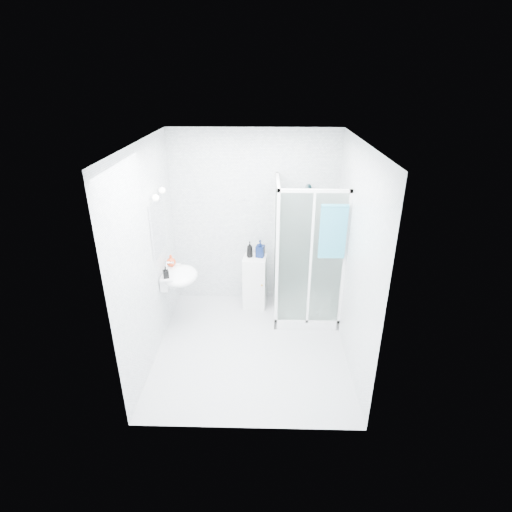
{
  "coord_description": "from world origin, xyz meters",
  "views": [
    {
      "loc": [
        0.17,
        -4.22,
        3.26
      ],
      "look_at": [
        0.05,
        0.35,
        1.15
      ],
      "focal_mm": 28.0,
      "sensor_mm": 36.0,
      "label": 1
    }
  ],
  "objects_px": {
    "shower_enclosure": "(300,289)",
    "hand_towel": "(333,230)",
    "soap_dispenser_black": "(166,272)",
    "soap_dispenser_orange": "(171,260)",
    "shampoo_bottle_b": "(260,249)",
    "storage_cabinet": "(255,282)",
    "shampoo_bottle_a": "(250,250)",
    "wall_basin": "(178,276)"
  },
  "relations": [
    {
      "from": "shampoo_bottle_b",
      "to": "soap_dispenser_orange",
      "type": "bearing_deg",
      "value": -159.23
    },
    {
      "from": "shampoo_bottle_a",
      "to": "soap_dispenser_black",
      "type": "bearing_deg",
      "value": -143.03
    },
    {
      "from": "shampoo_bottle_a",
      "to": "shampoo_bottle_b",
      "type": "distance_m",
      "value": 0.15
    },
    {
      "from": "storage_cabinet",
      "to": "soap_dispenser_orange",
      "type": "xyz_separation_m",
      "value": [
        -1.13,
        -0.42,
        0.54
      ]
    },
    {
      "from": "shower_enclosure",
      "to": "hand_towel",
      "type": "xyz_separation_m",
      "value": [
        0.33,
        -0.4,
        1.05
      ]
    },
    {
      "from": "wall_basin",
      "to": "hand_towel",
      "type": "bearing_deg",
      "value": -2.46
    },
    {
      "from": "wall_basin",
      "to": "shampoo_bottle_b",
      "type": "distance_m",
      "value": 1.26
    },
    {
      "from": "storage_cabinet",
      "to": "hand_towel",
      "type": "relative_size",
      "value": 1.15
    },
    {
      "from": "shampoo_bottle_b",
      "to": "hand_towel",
      "type": "bearing_deg",
      "value": -38.32
    },
    {
      "from": "wall_basin",
      "to": "shampoo_bottle_b",
      "type": "height_order",
      "value": "shampoo_bottle_b"
    },
    {
      "from": "storage_cabinet",
      "to": "hand_towel",
      "type": "xyz_separation_m",
      "value": [
        0.98,
        -0.68,
        1.1
      ]
    },
    {
      "from": "wall_basin",
      "to": "shampoo_bottle_a",
      "type": "relative_size",
      "value": 2.35
    },
    {
      "from": "storage_cabinet",
      "to": "soap_dispenser_orange",
      "type": "relative_size",
      "value": 4.98
    },
    {
      "from": "soap_dispenser_black",
      "to": "storage_cabinet",
      "type": "bearing_deg",
      "value": 34.43
    },
    {
      "from": "wall_basin",
      "to": "hand_towel",
      "type": "xyz_separation_m",
      "value": [
        1.98,
        -0.09,
        0.7
      ]
    },
    {
      "from": "shampoo_bottle_b",
      "to": "wall_basin",
      "type": "bearing_deg",
      "value": -149.69
    },
    {
      "from": "soap_dispenser_black",
      "to": "shampoo_bottle_a",
      "type": "bearing_deg",
      "value": 36.97
    },
    {
      "from": "wall_basin",
      "to": "soap_dispenser_orange",
      "type": "relative_size",
      "value": 3.47
    },
    {
      "from": "wall_basin",
      "to": "soap_dispenser_orange",
      "type": "bearing_deg",
      "value": 125.49
    },
    {
      "from": "hand_towel",
      "to": "storage_cabinet",
      "type": "bearing_deg",
      "value": 145.33
    },
    {
      "from": "shampoo_bottle_a",
      "to": "soap_dispenser_black",
      "type": "distance_m",
      "value": 1.3
    },
    {
      "from": "hand_towel",
      "to": "shampoo_bottle_a",
      "type": "height_order",
      "value": "hand_towel"
    },
    {
      "from": "shower_enclosure",
      "to": "soap_dispenser_black",
      "type": "bearing_deg",
      "value": -164.56
    },
    {
      "from": "hand_towel",
      "to": "shampoo_bottle_a",
      "type": "xyz_separation_m",
      "value": [
        -1.06,
        0.7,
        -0.58
      ]
    },
    {
      "from": "hand_towel",
      "to": "soap_dispenser_orange",
      "type": "xyz_separation_m",
      "value": [
        -2.11,
        0.26,
        -0.56
      ]
    },
    {
      "from": "hand_towel",
      "to": "soap_dispenser_black",
      "type": "bearing_deg",
      "value": -177.6
    },
    {
      "from": "storage_cabinet",
      "to": "shower_enclosure",
      "type": "bearing_deg",
      "value": -17.17
    },
    {
      "from": "soap_dispenser_orange",
      "to": "shampoo_bottle_b",
      "type": "bearing_deg",
      "value": 20.77
    },
    {
      "from": "soap_dispenser_orange",
      "to": "hand_towel",
      "type": "bearing_deg",
      "value": -7.01
    },
    {
      "from": "wall_basin",
      "to": "storage_cabinet",
      "type": "bearing_deg",
      "value": 30.62
    },
    {
      "from": "shower_enclosure",
      "to": "shampoo_bottle_a",
      "type": "xyz_separation_m",
      "value": [
        -0.73,
        0.29,
        0.48
      ]
    },
    {
      "from": "shower_enclosure",
      "to": "hand_towel",
      "type": "bearing_deg",
      "value": -50.88
    },
    {
      "from": "hand_towel",
      "to": "shampoo_bottle_b",
      "type": "bearing_deg",
      "value": 141.68
    },
    {
      "from": "storage_cabinet",
      "to": "hand_towel",
      "type": "distance_m",
      "value": 1.62
    },
    {
      "from": "storage_cabinet",
      "to": "shampoo_bottle_a",
      "type": "height_order",
      "value": "shampoo_bottle_a"
    },
    {
      "from": "shower_enclosure",
      "to": "shampoo_bottle_b",
      "type": "bearing_deg",
      "value": 151.53
    },
    {
      "from": "shower_enclosure",
      "to": "shampoo_bottle_b",
      "type": "distance_m",
      "value": 0.82
    },
    {
      "from": "shampoo_bottle_a",
      "to": "storage_cabinet",
      "type": "bearing_deg",
      "value": -13.25
    },
    {
      "from": "shower_enclosure",
      "to": "soap_dispenser_orange",
      "type": "distance_m",
      "value": 1.85
    },
    {
      "from": "hand_towel",
      "to": "shampoo_bottle_a",
      "type": "relative_size",
      "value": 2.95
    },
    {
      "from": "hand_towel",
      "to": "soap_dispenser_orange",
      "type": "relative_size",
      "value": 4.35
    },
    {
      "from": "wall_basin",
      "to": "shampoo_bottle_a",
      "type": "xyz_separation_m",
      "value": [
        0.93,
        0.61,
        0.13
      ]
    }
  ]
}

